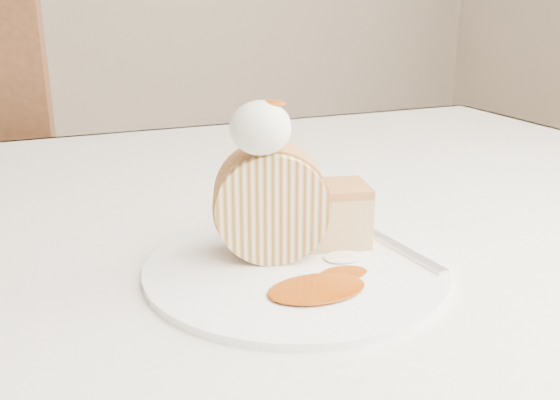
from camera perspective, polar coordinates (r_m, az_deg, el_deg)
name	(u,v)px	position (r m, az deg, el deg)	size (l,w,h in m)	color
table	(198,289)	(0.71, -7.55, -8.09)	(1.40, 0.90, 0.75)	silver
plate	(295,267)	(0.53, 1.42, -6.16)	(0.25, 0.25, 0.01)	white
roulade_slice	(271,203)	(0.53, -0.81, -0.28)	(0.09, 0.09, 0.05)	beige
cake_chunk	(335,217)	(0.57, 5.07, -1.60)	(0.06, 0.05, 0.05)	#BE7A48
whipped_cream	(261,128)	(0.49, -1.79, 6.60)	(0.05, 0.05, 0.04)	silver
caramel_drizzle	(271,96)	(0.49, -0.80, 9.46)	(0.02, 0.02, 0.01)	#8C3505
caramel_pool	(317,288)	(0.48, 3.37, -8.08)	(0.08, 0.05, 0.00)	#8C3505
fork	(402,250)	(0.56, 11.12, -4.47)	(0.02, 0.15, 0.00)	silver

